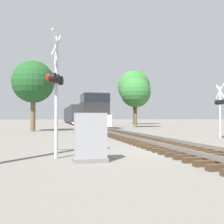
% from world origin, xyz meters
% --- Properties ---
extents(ground_plane, '(400.00, 400.00, 0.00)m').
position_xyz_m(ground_plane, '(0.00, 0.00, 0.00)').
color(ground_plane, slate).
extents(rail_track_bed, '(2.60, 160.00, 0.31)m').
position_xyz_m(rail_track_bed, '(0.00, -0.00, 0.14)').
color(rail_track_bed, '#42301E').
rests_on(rail_track_bed, ground).
extents(freight_train, '(3.01, 50.03, 4.18)m').
position_xyz_m(freight_train, '(0.00, 43.23, 1.94)').
color(freight_train, '#232326').
rests_on(freight_train, ground).
extents(crossing_signal_near, '(0.59, 1.00, 4.16)m').
position_xyz_m(crossing_signal_near, '(-4.95, -0.95, 2.46)').
color(crossing_signal_near, '#B7B7BC').
rests_on(crossing_signal_near, ground).
extents(crossing_signal_far, '(0.37, 1.01, 3.49)m').
position_xyz_m(crossing_signal_far, '(5.45, 4.93, 2.17)').
color(crossing_signal_far, '#B7B7BC').
rests_on(crossing_signal_far, ground).
extents(relay_cabinet, '(1.03, 0.65, 1.47)m').
position_xyz_m(relay_cabinet, '(-3.92, -1.81, 0.72)').
color(relay_cabinet, slate).
rests_on(relay_cabinet, ground).
extents(tree_far_right, '(4.15, 4.15, 6.96)m').
position_xyz_m(tree_far_right, '(-6.81, 17.12, 4.85)').
color(tree_far_right, brown).
rests_on(tree_far_right, ground).
extents(tree_mid_background, '(4.31, 4.31, 7.12)m').
position_xyz_m(tree_mid_background, '(6.63, 25.66, 4.95)').
color(tree_mid_background, brown).
rests_on(tree_mid_background, ground).
extents(tree_deep_background, '(6.73, 6.73, 11.13)m').
position_xyz_m(tree_deep_background, '(11.66, 42.02, 7.75)').
color(tree_deep_background, '#473521').
rests_on(tree_deep_background, ground).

